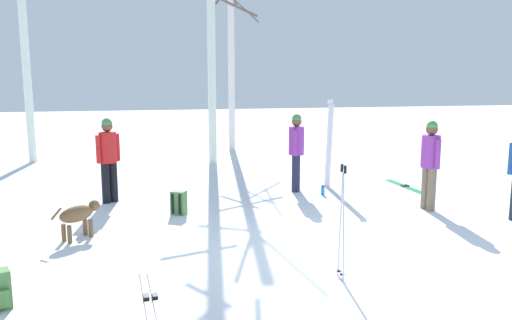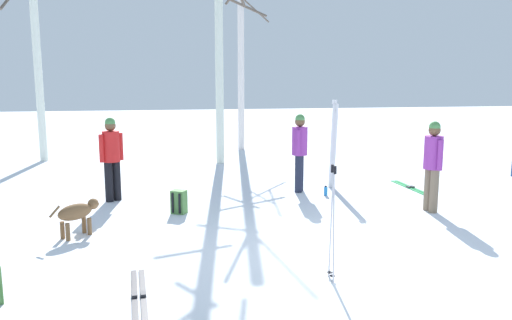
{
  "view_description": "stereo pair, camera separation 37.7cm",
  "coord_description": "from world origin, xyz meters",
  "px_view_note": "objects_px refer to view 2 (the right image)",
  "views": [
    {
      "loc": [
        -2.47,
        -6.66,
        2.61
      ],
      "look_at": [
        -0.61,
        2.6,
        1.0
      ],
      "focal_mm": 36.25,
      "sensor_mm": 36.0,
      "label": 1
    },
    {
      "loc": [
        -2.1,
        -6.73,
        2.61
      ],
      "look_at": [
        -0.61,
        2.6,
        1.0
      ],
      "focal_mm": 36.25,
      "sensor_mm": 36.0,
      "label": 2
    }
  ],
  "objects_px": {
    "birch_tree_1": "(35,30)",
    "birch_tree_2": "(219,27)",
    "dog": "(78,213)",
    "ski_poles_0": "(332,220)",
    "backpack_1": "(179,202)",
    "birch_tree_3": "(241,25)",
    "ski_pair_lying_1": "(139,297)",
    "water_bottle_0": "(326,191)",
    "person_2": "(300,148)",
    "person_3": "(433,160)",
    "birch_tree_4": "(242,51)",
    "ski_pair_lying_0": "(411,188)",
    "person_0": "(112,154)",
    "ski_pair_planted_0": "(333,144)"
  },
  "relations": [
    {
      "from": "birch_tree_3",
      "to": "backpack_1",
      "type": "bearing_deg",
      "value": -105.6
    },
    {
      "from": "person_2",
      "to": "person_3",
      "type": "bearing_deg",
      "value": -44.27
    },
    {
      "from": "person_0",
      "to": "birch_tree_3",
      "type": "distance_m",
      "value": 8.2
    },
    {
      "from": "water_bottle_0",
      "to": "birch_tree_2",
      "type": "distance_m",
      "value": 6.04
    },
    {
      "from": "person_0",
      "to": "dog",
      "type": "relative_size",
      "value": 2.48
    },
    {
      "from": "person_2",
      "to": "ski_pair_lying_0",
      "type": "distance_m",
      "value": 2.77
    },
    {
      "from": "backpack_1",
      "to": "birch_tree_3",
      "type": "relative_size",
      "value": 0.05
    },
    {
      "from": "dog",
      "to": "birch_tree_1",
      "type": "relative_size",
      "value": 0.09
    },
    {
      "from": "person_0",
      "to": "dog",
      "type": "distance_m",
      "value": 2.39
    },
    {
      "from": "person_2",
      "to": "person_3",
      "type": "relative_size",
      "value": 1.0
    },
    {
      "from": "ski_pair_lying_0",
      "to": "person_2",
      "type": "bearing_deg",
      "value": 177.2
    },
    {
      "from": "dog",
      "to": "water_bottle_0",
      "type": "height_order",
      "value": "dog"
    },
    {
      "from": "ski_pair_planted_0",
      "to": "ski_pair_lying_0",
      "type": "bearing_deg",
      "value": -12.8
    },
    {
      "from": "person_0",
      "to": "person_2",
      "type": "relative_size",
      "value": 1.0
    },
    {
      "from": "ski_pair_lying_0",
      "to": "birch_tree_2",
      "type": "relative_size",
      "value": 0.22
    },
    {
      "from": "birch_tree_4",
      "to": "ski_pair_lying_0",
      "type": "bearing_deg",
      "value": -69.14
    },
    {
      "from": "person_3",
      "to": "birch_tree_1",
      "type": "bearing_deg",
      "value": 140.46
    },
    {
      "from": "ski_pair_lying_0",
      "to": "birch_tree_4",
      "type": "relative_size",
      "value": 0.26
    },
    {
      "from": "ski_pair_lying_1",
      "to": "water_bottle_0",
      "type": "height_order",
      "value": "water_bottle_0"
    },
    {
      "from": "backpack_1",
      "to": "birch_tree_2",
      "type": "distance_m",
      "value": 6.53
    },
    {
      "from": "person_0",
      "to": "birch_tree_1",
      "type": "xyz_separation_m",
      "value": [
        -2.59,
        5.35,
        2.82
      ]
    },
    {
      "from": "ski_pair_lying_0",
      "to": "dog",
      "type": "bearing_deg",
      "value": -160.65
    },
    {
      "from": "person_2",
      "to": "ski_pair_planted_0",
      "type": "distance_m",
      "value": 0.89
    },
    {
      "from": "person_2",
      "to": "ski_pair_lying_1",
      "type": "distance_m",
      "value": 6.05
    },
    {
      "from": "ski_poles_0",
      "to": "ski_pair_lying_1",
      "type": "bearing_deg",
      "value": -175.45
    },
    {
      "from": "person_0",
      "to": "birch_tree_1",
      "type": "bearing_deg",
      "value": 115.87
    },
    {
      "from": "ski_pair_lying_0",
      "to": "ski_pair_lying_1",
      "type": "relative_size",
      "value": 0.96
    },
    {
      "from": "backpack_1",
      "to": "birch_tree_4",
      "type": "distance_m",
      "value": 9.69
    },
    {
      "from": "backpack_1",
      "to": "birch_tree_1",
      "type": "xyz_separation_m",
      "value": [
        -3.92,
        6.51,
        3.59
      ]
    },
    {
      "from": "person_0",
      "to": "birch_tree_1",
      "type": "relative_size",
      "value": 0.23
    },
    {
      "from": "ski_pair_lying_0",
      "to": "ski_poles_0",
      "type": "xyz_separation_m",
      "value": [
        -3.37,
        -4.75,
        0.78
      ]
    },
    {
      "from": "ski_poles_0",
      "to": "birch_tree_3",
      "type": "xyz_separation_m",
      "value": [
        0.32,
        11.34,
        3.35
      ]
    },
    {
      "from": "backpack_1",
      "to": "birch_tree_1",
      "type": "bearing_deg",
      "value": 121.03
    },
    {
      "from": "birch_tree_2",
      "to": "birch_tree_4",
      "type": "xyz_separation_m",
      "value": [
        1.1,
        3.59,
        -0.5
      ]
    },
    {
      "from": "person_0",
      "to": "backpack_1",
      "type": "height_order",
      "value": "person_0"
    },
    {
      "from": "dog",
      "to": "ski_poles_0",
      "type": "height_order",
      "value": "ski_poles_0"
    },
    {
      "from": "ski_pair_lying_0",
      "to": "backpack_1",
      "type": "relative_size",
      "value": 3.81
    },
    {
      "from": "dog",
      "to": "ski_pair_lying_0",
      "type": "distance_m",
      "value": 7.28
    },
    {
      "from": "birch_tree_2",
      "to": "birch_tree_3",
      "type": "xyz_separation_m",
      "value": [
        0.94,
        2.6,
        0.28
      ]
    },
    {
      "from": "backpack_1",
      "to": "birch_tree_3",
      "type": "bearing_deg",
      "value": 74.4
    },
    {
      "from": "ski_pair_lying_0",
      "to": "water_bottle_0",
      "type": "xyz_separation_m",
      "value": [
        -2.13,
        -0.35,
        0.09
      ]
    },
    {
      "from": "person_2",
      "to": "dog",
      "type": "xyz_separation_m",
      "value": [
        -4.27,
        -2.54,
        -0.59
      ]
    },
    {
      "from": "birch_tree_1",
      "to": "birch_tree_2",
      "type": "distance_m",
      "value": 5.32
    },
    {
      "from": "birch_tree_1",
      "to": "birch_tree_4",
      "type": "xyz_separation_m",
      "value": [
        6.27,
        2.35,
        -0.44
      ]
    },
    {
      "from": "backpack_1",
      "to": "birch_tree_1",
      "type": "height_order",
      "value": "birch_tree_1"
    },
    {
      "from": "dog",
      "to": "birch_tree_3",
      "type": "bearing_deg",
      "value": 67.02
    },
    {
      "from": "person_3",
      "to": "ski_pair_lying_1",
      "type": "distance_m",
      "value": 6.13
    },
    {
      "from": "birch_tree_1",
      "to": "birch_tree_2",
      "type": "height_order",
      "value": "birch_tree_2"
    },
    {
      "from": "dog",
      "to": "ski_pair_lying_1",
      "type": "distance_m",
      "value": 2.79
    },
    {
      "from": "dog",
      "to": "backpack_1",
      "type": "bearing_deg",
      "value": 34.97
    }
  ]
}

